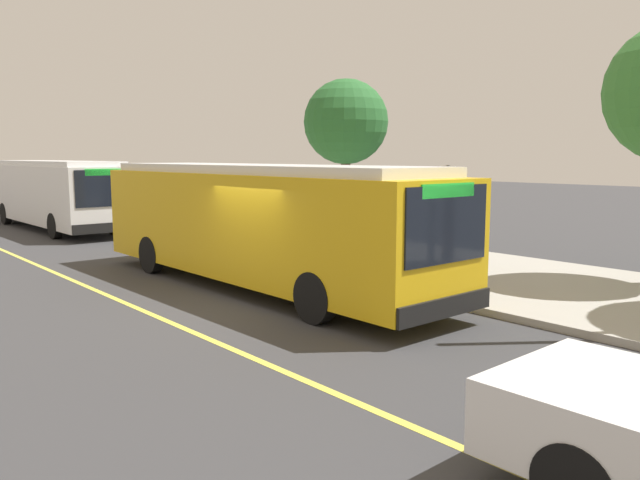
{
  "coord_description": "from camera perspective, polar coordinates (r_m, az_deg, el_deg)",
  "views": [
    {
      "loc": [
        10.99,
        -7.55,
        3.15
      ],
      "look_at": [
        0.26,
        1.54,
        1.27
      ],
      "focal_mm": 35.26,
      "sensor_mm": 36.0,
      "label": 1
    }
  ],
  "objects": [
    {
      "name": "transit_bus_main",
      "position": [
        15.13,
        -5.59,
        1.77
      ],
      "size": [
        11.35,
        2.67,
        2.95
      ],
      "color": "gold",
      "rests_on": "ground_plane"
    },
    {
      "name": "transit_bus_second",
      "position": [
        29.62,
        -22.96,
        4.06
      ],
      "size": [
        11.32,
        2.66,
        2.95
      ],
      "color": "white",
      "rests_on": "ground_plane"
    },
    {
      "name": "bus_shelter",
      "position": [
        18.36,
        7.49,
        3.71
      ],
      "size": [
        2.9,
        1.6,
        2.48
      ],
      "color": "#333338",
      "rests_on": "sidewalk_curb"
    },
    {
      "name": "waiting_bench",
      "position": [
        18.13,
        8.14,
        -0.43
      ],
      "size": [
        1.6,
        0.48,
        0.95
      ],
      "color": "brown",
      "rests_on": "sidewalk_curb"
    },
    {
      "name": "ground_plane",
      "position": [
        13.7,
        -5.64,
        -5.71
      ],
      "size": [
        120.0,
        120.0,
        0.0
      ],
      "primitive_type": "plane",
      "color": "#38383A"
    },
    {
      "name": "route_sign_post",
      "position": [
        14.46,
        11.43,
        2.74
      ],
      "size": [
        0.44,
        0.08,
        2.8
      ],
      "color": "#333338",
      "rests_on": "sidewalk_curb"
    },
    {
      "name": "street_tree_near_shelter",
      "position": [
        23.7,
        2.36,
        10.59
      ],
      "size": [
        3.14,
        3.14,
        5.83
      ],
      "color": "brown",
      "rests_on": "sidewalk_curb"
    },
    {
      "name": "pedestrian_commuter",
      "position": [
        16.15,
        4.96,
        0.37
      ],
      "size": [
        0.24,
        0.4,
        1.69
      ],
      "color": "#282D47",
      "rests_on": "sidewalk_curb"
    },
    {
      "name": "lane_stripe_center",
      "position": [
        12.62,
        -13.95,
        -7.04
      ],
      "size": [
        36.0,
        0.14,
        0.01
      ],
      "primitive_type": "cube",
      "color": "#E0D64C",
      "rests_on": "ground_plane"
    },
    {
      "name": "sidewalk_curb",
      "position": [
        17.71,
        10.54,
        -2.5
      ],
      "size": [
        44.0,
        6.4,
        0.15
      ],
      "primitive_type": "cube",
      "color": "#A8A399",
      "rests_on": "ground_plane"
    }
  ]
}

